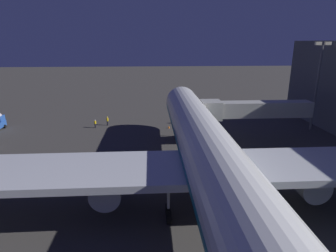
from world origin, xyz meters
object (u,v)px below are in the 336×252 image
(jet_bridge, at_px, (247,110))
(ground_crew_marshaller_fwd, at_px, (107,120))
(apron_floodlight_mast, at_px, (318,80))
(ground_crew_near_nose_gear, at_px, (95,123))
(traffic_cone_nose_port, at_px, (191,127))
(airliner_at_gate, at_px, (211,159))
(traffic_cone_nose_starboard, at_px, (169,127))

(jet_bridge, xyz_separation_m, ground_crew_marshaller_fwd, (24.81, -11.92, -4.77))
(apron_floodlight_mast, relative_size, ground_crew_marshaller_fwd, 8.86)
(ground_crew_near_nose_gear, relative_size, traffic_cone_nose_port, 3.08)
(traffic_cone_nose_port, bearing_deg, airliner_at_gate, 85.59)
(jet_bridge, height_order, ground_crew_near_nose_gear, jet_bridge)
(ground_crew_marshaller_fwd, bearing_deg, jet_bridge, 154.34)
(jet_bridge, relative_size, apron_floodlight_mast, 1.11)
(ground_crew_near_nose_gear, height_order, traffic_cone_nose_starboard, ground_crew_near_nose_gear)
(airliner_at_gate, xyz_separation_m, traffic_cone_nose_starboard, (2.20, -28.55, -5.40))
(apron_floodlight_mast, bearing_deg, jet_bridge, 23.15)
(airliner_at_gate, relative_size, traffic_cone_nose_starboard, 107.57)
(apron_floodlight_mast, relative_size, traffic_cone_nose_port, 30.11)
(ground_crew_marshaller_fwd, relative_size, traffic_cone_nose_starboard, 3.40)
(jet_bridge, relative_size, ground_crew_marshaller_fwd, 9.86)
(apron_floodlight_mast, height_order, ground_crew_marshaller_fwd, apron_floodlight_mast)
(ground_crew_near_nose_gear, distance_m, ground_crew_marshaller_fwd, 2.73)
(airliner_at_gate, xyz_separation_m, ground_crew_near_nose_gear, (16.87, -29.77, -4.75))
(airliner_at_gate, xyz_separation_m, traffic_cone_nose_port, (-2.20, -28.55, -5.40))
(apron_floodlight_mast, relative_size, ground_crew_near_nose_gear, 9.78)
(ground_crew_marshaller_fwd, bearing_deg, apron_floodlight_mast, 172.42)
(traffic_cone_nose_port, bearing_deg, ground_crew_marshaller_fwd, -9.54)
(traffic_cone_nose_port, height_order, traffic_cone_nose_starboard, same)
(traffic_cone_nose_port, relative_size, traffic_cone_nose_starboard, 1.00)
(airliner_at_gate, xyz_separation_m, apron_floodlight_mast, (-25.50, -26.04, 4.02))
(traffic_cone_nose_starboard, bearing_deg, airliner_at_gate, 94.41)
(airliner_at_gate, bearing_deg, jet_bridge, -117.50)
(apron_floodlight_mast, height_order, traffic_cone_nose_starboard, apron_floodlight_mast)
(ground_crew_near_nose_gear, xyz_separation_m, traffic_cone_nose_port, (-19.07, 1.22, -0.66))
(apron_floodlight_mast, xyz_separation_m, traffic_cone_nose_starboard, (27.70, -2.51, -9.42))
(jet_bridge, bearing_deg, traffic_cone_nose_starboard, -36.35)
(airliner_at_gate, distance_m, jet_bridge, 21.95)
(ground_crew_near_nose_gear, bearing_deg, traffic_cone_nose_starboard, 175.26)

